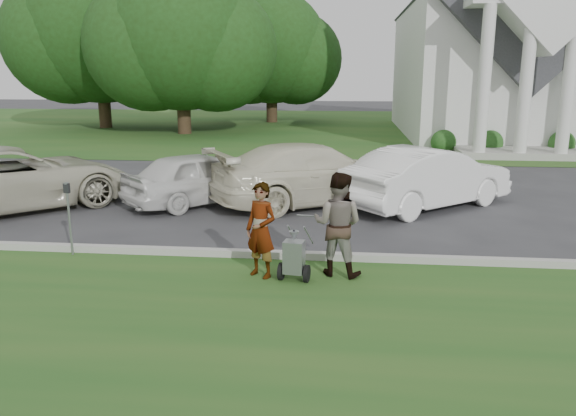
% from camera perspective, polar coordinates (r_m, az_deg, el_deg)
% --- Properties ---
extents(ground, '(120.00, 120.00, 0.00)m').
position_cam_1_polar(ground, '(10.22, -1.29, -6.16)').
color(ground, '#333335').
rests_on(ground, ground).
extents(grass_strip, '(80.00, 7.00, 0.01)m').
position_cam_1_polar(grass_strip, '(7.50, -4.21, -13.88)').
color(grass_strip, '#1F501B').
rests_on(grass_strip, ground).
extents(church_lawn, '(80.00, 30.00, 0.01)m').
position_cam_1_polar(church_lawn, '(36.72, 4.00, 8.24)').
color(church_lawn, '#1F501B').
rests_on(church_lawn, ground).
extents(curb, '(80.00, 0.18, 0.15)m').
position_cam_1_polar(curb, '(10.72, -0.92, -4.79)').
color(curb, '#9E9E93').
rests_on(curb, ground).
extents(church, '(9.19, 19.00, 24.10)m').
position_cam_1_polar(church, '(33.66, 20.16, 17.10)').
color(church, white).
rests_on(church, ground).
extents(tree_left, '(10.63, 8.40, 9.71)m').
position_cam_1_polar(tree_left, '(32.89, -10.86, 16.31)').
color(tree_left, '#332316').
rests_on(tree_left, ground).
extents(tree_far, '(11.64, 9.20, 10.73)m').
position_cam_1_polar(tree_far, '(37.80, -18.67, 16.37)').
color(tree_far, '#332316').
rests_on(tree_far, ground).
extents(tree_back, '(9.61, 7.60, 8.89)m').
position_cam_1_polar(tree_back, '(39.89, -1.71, 15.48)').
color(tree_back, '#332316').
rests_on(tree_back, ground).
extents(striping_cart, '(0.57, 1.07, 0.95)m').
position_cam_1_polar(striping_cart, '(9.51, 0.63, -5.09)').
color(striping_cart, black).
rests_on(striping_cart, ground).
extents(person_left, '(0.72, 0.65, 1.65)m').
position_cam_1_polar(person_left, '(9.58, -2.76, -2.35)').
color(person_left, '#999999').
rests_on(person_left, ground).
extents(person_right, '(1.03, 0.90, 1.81)m').
position_cam_1_polar(person_right, '(9.69, 5.08, -1.73)').
color(person_right, '#999999').
rests_on(person_right, ground).
extents(parking_meter_near, '(0.10, 0.09, 1.44)m').
position_cam_1_polar(parking_meter_near, '(11.47, -21.39, -0.18)').
color(parking_meter_near, gray).
rests_on(parking_meter_near, ground).
extents(car_a, '(6.09, 6.09, 1.64)m').
position_cam_1_polar(car_a, '(16.01, -26.19, 2.74)').
color(car_a, beige).
rests_on(car_a, ground).
extents(car_b, '(4.11, 4.16, 1.42)m').
position_cam_1_polar(car_b, '(15.23, -8.84, 3.08)').
color(car_b, white).
rests_on(car_b, ground).
extents(car_c, '(5.97, 4.86, 1.62)m').
position_cam_1_polar(car_c, '(15.05, 2.59, 3.50)').
color(car_c, '#E9E4C5').
rests_on(car_c, ground).
extents(car_d, '(4.77, 4.42, 1.59)m').
position_cam_1_polar(car_d, '(15.02, 14.06, 3.01)').
color(car_d, white).
rests_on(car_d, ground).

